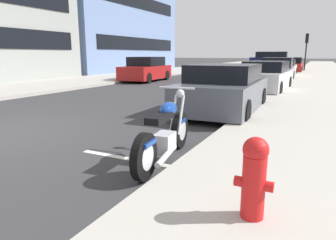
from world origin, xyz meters
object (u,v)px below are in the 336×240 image
traffic_signal_near_corner (307,44)px  fire_hydrant (254,176)px  parked_car_across_street (224,90)px  parked_car_far_down_curb (266,77)px  crossing_truck (271,59)px  car_opposite_curb (146,70)px  parked_car_at_intersection (291,65)px  parked_car_behind_motorcycle (283,69)px  parked_car_near_corner (277,71)px  parked_motorcycle (165,135)px

traffic_signal_near_corner → fire_hydrant: bearing=-178.5°
parked_car_across_street → parked_car_far_down_curb: 5.78m
crossing_truck → car_opposite_curb: crossing_truck is taller
parked_car_at_intersection → traffic_signal_near_corner: (1.46, -1.07, 1.95)m
crossing_truck → traffic_signal_near_corner: (-8.94, -4.28, 1.59)m
parked_car_across_street → parked_car_at_intersection: (21.93, -0.10, -0.01)m
parked_car_across_street → car_opposite_curb: 10.96m
parked_car_behind_motorcycle → fire_hydrant: 21.65m
parked_car_far_down_curb → parked_car_at_intersection: size_ratio=1.10×
parked_car_near_corner → parked_car_at_intersection: parked_car_near_corner is taller
crossing_truck → fire_hydrant: 38.42m
car_opposite_curb → parked_car_at_intersection: bearing=147.7°
parked_car_across_street → car_opposite_curb: size_ratio=0.97×
crossing_truck → car_opposite_curb: bearing=77.9°
parked_car_near_corner → parked_car_behind_motorcycle: 5.12m
parked_car_across_street → car_opposite_curb: (8.11, 7.37, 0.04)m
parked_car_near_corner → parked_car_behind_motorcycle: (5.12, 0.21, -0.08)m
crossing_truck → parked_motorcycle: bearing=93.2°
parked_car_behind_motorcycle → crossing_truck: size_ratio=0.89×
parked_car_near_corner → parked_car_at_intersection: bearing=-1.0°
car_opposite_curb → parked_car_far_down_curb: bearing=69.1°
parked_car_far_down_curb → parked_car_behind_motorcycle: (10.03, 0.29, -0.04)m
parked_car_across_street → car_opposite_curb: bearing=40.9°
parked_car_near_corner → car_opposite_curb: bearing=107.4°
traffic_signal_near_corner → car_opposite_curb: bearing=150.8°
parked_car_across_street → parked_motorcycle: bearing=-177.2°
parked_motorcycle → parked_car_behind_motorcycle: bearing=-5.2°
parked_car_near_corner → fire_hydrant: size_ratio=5.38×
crossing_truck → fire_hydrant: (-38.08, -5.04, -0.47)m
parked_car_at_intersection → fire_hydrant: bearing=-176.5°
fire_hydrant → car_opposite_curb: bearing=33.8°
crossing_truck → parked_car_at_intersection: bearing=105.1°
parked_car_far_down_curb → parked_car_near_corner: (4.91, 0.08, 0.04)m
parked_car_far_down_curb → fire_hydrant: bearing=-169.7°
parked_car_behind_motorcycle → car_opposite_curb: bearing=135.3°
parked_motorcycle → parked_car_near_corner: parked_car_near_corner is taller
parked_motorcycle → traffic_signal_near_corner: size_ratio=0.64×
fire_hydrant → traffic_signal_near_corner: size_ratio=0.23×
parked_car_across_street → traffic_signal_near_corner: (23.39, -1.17, 1.95)m
crossing_truck → parked_car_across_street: bearing=93.4°
fire_hydrant → traffic_signal_near_corner: bearing=1.5°
parked_car_across_street → fire_hydrant: 6.07m
parked_car_far_down_curb → crossing_truck: bearing=9.3°
parked_car_behind_motorcycle → parked_car_at_intersection: size_ratio=1.14×
parked_car_at_intersection → parked_motorcycle: bearing=-179.8°
parked_car_behind_motorcycle → fire_hydrant: size_ratio=5.89×
parked_car_at_intersection → traffic_signal_near_corner: bearing=-36.4°
parked_car_behind_motorcycle → car_opposite_curb: 10.64m
parked_motorcycle → fire_hydrant: (-1.35, -1.61, 0.13)m
parked_motorcycle → traffic_signal_near_corner: 27.89m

